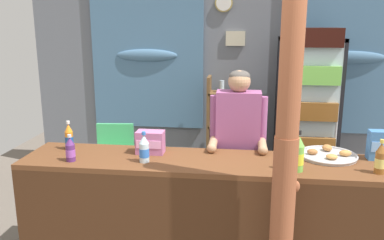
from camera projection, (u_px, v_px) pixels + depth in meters
ground_plane at (221, 233)px, 3.92m from camera, size 6.94×6.94×0.00m
back_wall_curtained at (233, 69)px, 5.17m from camera, size 5.16×0.22×2.72m
stall_counter at (205, 210)px, 3.11m from camera, size 2.90×0.59×0.94m
timber_post at (286, 145)px, 2.55m from camera, size 0.18×0.16×2.57m
drink_fridge at (307, 106)px, 4.65m from camera, size 0.67×0.66×1.92m
bottle_shelf_rack at (226, 129)px, 5.00m from camera, size 0.48×0.28×1.35m
plastic_lawn_chair at (114, 158)px, 4.56m from camera, size 0.48×0.48×0.86m
shopkeeper at (238, 138)px, 3.53m from camera, size 0.49×0.42×1.59m
soda_bottle_lime_soda at (297, 154)px, 2.88m from camera, size 0.09×0.09×0.30m
soda_bottle_grape_soda at (70, 150)px, 3.09m from camera, size 0.07×0.07×0.21m
soda_bottle_water at (144, 149)px, 3.07m from camera, size 0.08×0.08×0.24m
soda_bottle_orange_soda at (69, 137)px, 3.37m from camera, size 0.07×0.07×0.25m
soda_bottle_iced_tea at (380, 159)px, 2.84m from camera, size 0.07×0.07×0.25m
snack_box_biscuit at (382, 145)px, 3.12m from camera, size 0.21×0.11×0.23m
snack_box_wafer at (150, 142)px, 3.28m from camera, size 0.22×0.14×0.18m
pastry_tray at (328, 155)px, 3.20m from camera, size 0.45×0.45×0.07m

